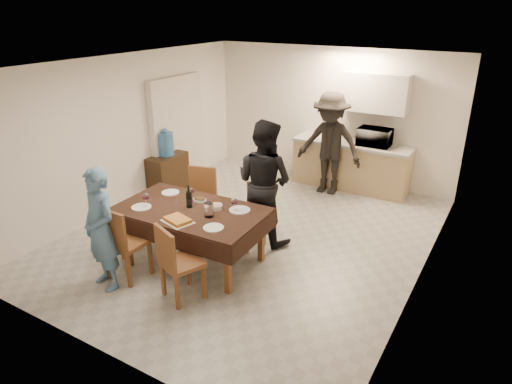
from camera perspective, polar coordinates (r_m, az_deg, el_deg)
floor at (r=7.15m, az=-0.44°, el=-5.37°), size 5.00×6.00×0.02m
ceiling at (r=6.36m, az=-0.51°, el=15.78°), size 5.00×6.00×0.02m
wall_back at (r=9.25m, az=9.31°, el=9.48°), size 5.00×0.02×2.60m
wall_front at (r=4.55m, az=-20.50°, el=-5.85°), size 5.00×0.02×2.60m
wall_left at (r=8.17m, az=-15.79°, el=7.18°), size 0.02×6.00×2.60m
wall_right at (r=5.83m, az=21.06°, el=0.38°), size 0.02×6.00×2.60m
stub_partition at (r=9.02m, az=-9.82°, el=7.47°), size 0.15×1.40×2.10m
kitchen_base_cabinet at (r=9.00m, az=11.74°, el=3.16°), size 2.20×0.60×0.86m
kitchen_worktop at (r=8.86m, az=11.97°, el=5.94°), size 2.24×0.64×0.05m
upper_cabinet at (r=8.69m, az=14.70°, el=11.92°), size 1.20×0.34×0.70m
dining_table at (r=6.22m, az=-8.21°, el=-2.44°), size 2.05×1.25×0.78m
chair_near_left at (r=6.01m, az=-16.58°, el=-5.37°), size 0.48×0.48×0.56m
chair_near_right at (r=5.46m, az=-9.92°, el=-8.05°), size 0.58×0.60×0.53m
chair_far_left at (r=7.00m, az=-7.73°, el=-0.65°), size 0.56×0.57×0.54m
chair_far_right at (r=6.55m, az=-1.43°, el=-2.67°), size 0.52×0.53×0.50m
console at (r=8.77m, az=-10.93°, el=2.26°), size 0.40×0.79×0.73m
water_jug at (r=8.59m, az=-11.22°, el=5.90°), size 0.29×0.29×0.43m
wine_bottle at (r=6.21m, az=-8.39°, el=-0.52°), size 0.08×0.08×0.32m
water_pitcher at (r=5.94m, az=-5.93°, el=-2.22°), size 0.12×0.12×0.19m
savoury_tart at (r=5.88m, az=-9.77°, el=-3.46°), size 0.45×0.39×0.05m
salad_bowl at (r=6.16m, az=-5.02°, el=-1.86°), size 0.17×0.17×0.07m
mushroom_dish at (r=6.43m, az=-7.05°, el=-1.01°), size 0.19×0.19×0.03m
wine_glass_a at (r=6.34m, az=-13.59°, el=-1.00°), size 0.09×0.09×0.21m
wine_glass_b at (r=6.05m, az=-2.73°, el=-1.58°), size 0.09×0.09×0.19m
wine_glass_c at (r=6.50m, az=-8.02°, el=-0.10°), size 0.08×0.08×0.18m
plate_near_left at (r=6.38m, az=-14.14°, el=-1.85°), size 0.27×0.27×0.02m
plate_near_right at (r=5.66m, az=-5.34°, el=-4.48°), size 0.26×0.26×0.01m
plate_far_left at (r=6.78m, az=-10.65°, el=-0.06°), size 0.26×0.26×0.01m
plate_far_right at (r=6.10m, az=-2.06°, el=-2.28°), size 0.28×0.28×0.02m
microwave at (r=8.70m, az=14.61°, el=6.67°), size 0.59×0.40×0.33m
person_near at (r=5.89m, az=-18.83°, el=-4.48°), size 0.65×0.50×1.59m
person_far at (r=6.66m, az=1.03°, el=1.25°), size 0.97×0.79×1.86m
person_kitchen at (r=8.53m, az=9.19°, el=5.95°), size 1.23×0.71×1.90m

